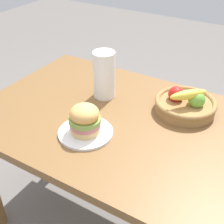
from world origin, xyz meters
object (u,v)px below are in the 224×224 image
at_px(plate, 86,132).
at_px(sandwich, 85,119).
at_px(paper_towel_roll, 104,75).
at_px(fruit_basket, 186,103).

distance_m(plate, sandwich, 0.07).
xyz_separation_m(plate, sandwich, (0.00, -0.00, 0.07)).
bearing_deg(paper_towel_roll, fruit_basket, 10.46).
bearing_deg(fruit_basket, sandwich, -128.41).
distance_m(plate, paper_towel_roll, 0.35).
relative_size(sandwich, paper_towel_roll, 0.57).
xyz_separation_m(fruit_basket, paper_towel_roll, (-0.41, -0.07, 0.08)).
bearing_deg(plate, paper_towel_roll, 107.73).
bearing_deg(sandwich, fruit_basket, 51.59).
xyz_separation_m(sandwich, paper_towel_roll, (-0.10, 0.31, 0.04)).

